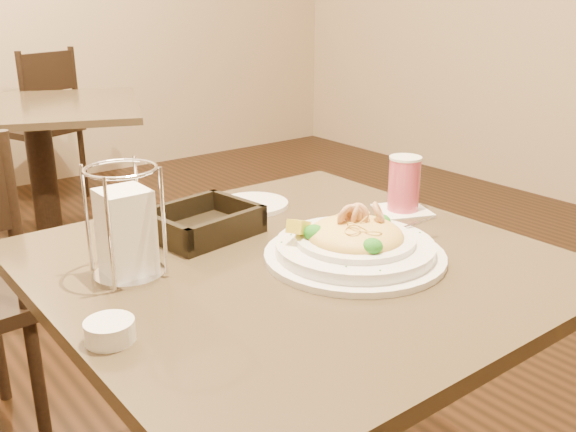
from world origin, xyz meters
TOP-DOWN VIEW (x-y plane):
  - main_table at (0.00, 0.00)m, footprint 0.90×0.90m
  - background_table at (0.16, 2.08)m, footprint 1.17×1.17m
  - dining_chair_far at (0.47, 3.05)m, footprint 0.54×0.54m
  - pasta_bowl at (0.09, -0.07)m, footprint 0.38×0.34m
  - drink_glass at (0.37, 0.07)m, footprint 0.15×0.15m
  - bread_basket at (-0.07, 0.22)m, footprint 0.23×0.20m
  - napkin_caddy at (-0.28, 0.12)m, footprint 0.13×0.13m
  - side_plate at (0.12, 0.31)m, footprint 0.17×0.17m
  - butter_ramekin at (-0.40, -0.07)m, footprint 0.08×0.08m

SIDE VIEW (x-z plane):
  - dining_chair_far at x=0.47m, z-range 0.03..0.96m
  - main_table at x=0.00m, z-range 0.14..0.90m
  - background_table at x=0.16m, z-range 0.14..0.90m
  - side_plate at x=0.12m, z-range 0.76..0.77m
  - butter_ramekin at x=-0.40m, z-range 0.76..0.79m
  - bread_basket at x=-0.07m, z-range 0.75..0.81m
  - pasta_bowl at x=0.09m, z-range 0.73..0.84m
  - drink_glass at x=0.37m, z-range 0.76..0.89m
  - napkin_caddy at x=-0.28m, z-range 0.74..0.95m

